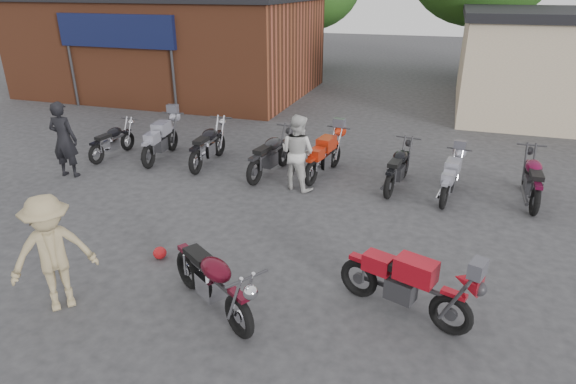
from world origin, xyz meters
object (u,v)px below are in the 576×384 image
(row_bike_7, at_px, (533,177))
(person_tan, at_px, (53,253))
(helmet, at_px, (160,253))
(vintage_motorcycle, at_px, (212,277))
(row_bike_4, at_px, (324,154))
(person_dark, at_px, (64,140))
(row_bike_1, at_px, (160,138))
(person_light, at_px, (297,152))
(sportbike, at_px, (406,281))
(row_bike_5, at_px, (398,165))
(row_bike_0, at_px, (112,139))
(row_bike_6, at_px, (451,176))
(row_bike_2, at_px, (208,143))
(row_bike_3, at_px, (271,152))

(row_bike_7, bearing_deg, person_tan, 132.10)
(person_tan, distance_m, row_bike_7, 9.85)
(helmet, bearing_deg, vintage_motorcycle, -33.77)
(helmet, xyz_separation_m, row_bike_4, (1.80, 4.97, 0.49))
(person_dark, xyz_separation_m, row_bike_4, (6.28, 2.08, -0.38))
(vintage_motorcycle, xyz_separation_m, row_bike_1, (-4.55, 5.91, 0.01))
(row_bike_1, height_order, row_bike_7, row_bike_1)
(vintage_motorcycle, height_order, person_light, person_light)
(helmet, xyz_separation_m, person_dark, (-4.48, 2.89, 0.87))
(vintage_motorcycle, distance_m, sportbike, 2.86)
(person_tan, height_order, row_bike_1, person_tan)
(sportbike, xyz_separation_m, row_bike_5, (-0.67, 5.02, -0.02))
(person_dark, height_order, row_bike_7, person_dark)
(row_bike_0, xyz_separation_m, row_bike_4, (6.14, 0.43, 0.07))
(person_dark, relative_size, row_bike_7, 0.95)
(helmet, xyz_separation_m, row_bike_5, (3.70, 4.75, 0.46))
(row_bike_1, bearing_deg, row_bike_6, -99.31)
(row_bike_1, xyz_separation_m, row_bike_6, (7.85, -0.32, -0.09))
(row_bike_0, height_order, row_bike_4, row_bike_4)
(helmet, xyz_separation_m, person_tan, (-0.66, -1.69, 0.82))
(row_bike_6, bearing_deg, row_bike_4, 90.31)
(person_light, height_order, row_bike_1, person_light)
(row_bike_6, bearing_deg, helmet, 141.29)
(row_bike_1, bearing_deg, row_bike_5, -97.60)
(helmet, bearing_deg, row_bike_4, 70.10)
(row_bike_2, xyz_separation_m, row_bike_5, (5.14, -0.08, -0.04))
(person_tan, bearing_deg, row_bike_7, -5.37)
(row_bike_2, bearing_deg, vintage_motorcycle, -154.88)
(helmet, distance_m, person_tan, 1.99)
(vintage_motorcycle, relative_size, row_bike_2, 0.99)
(person_light, bearing_deg, sportbike, 143.11)
(person_tan, distance_m, row_bike_2, 6.57)
(row_bike_0, height_order, row_bike_7, row_bike_7)
(row_bike_5, bearing_deg, vintage_motorcycle, 168.43)
(row_bike_5, bearing_deg, row_bike_7, -79.79)
(row_bike_3, bearing_deg, row_bike_6, -81.51)
(person_tan, relative_size, row_bike_4, 0.90)
(row_bike_6, bearing_deg, row_bike_1, 96.56)
(vintage_motorcycle, relative_size, row_bike_1, 0.98)
(row_bike_1, bearing_deg, row_bike_3, -100.71)
(sportbike, bearing_deg, row_bike_7, 85.56)
(sportbike, distance_m, helmet, 4.40)
(person_light, distance_m, row_bike_3, 1.18)
(row_bike_0, relative_size, row_bike_1, 0.85)
(sportbike, xyz_separation_m, row_bike_0, (-8.71, 4.82, -0.07))
(person_tan, relative_size, row_bike_2, 0.88)
(sportbike, relative_size, person_light, 1.11)
(sportbike, xyz_separation_m, row_bike_6, (0.56, 4.77, -0.06))
(helmet, distance_m, row_bike_2, 5.06)
(row_bike_2, relative_size, row_bike_5, 1.07)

